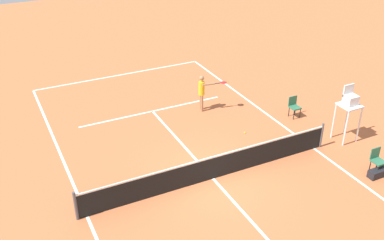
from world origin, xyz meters
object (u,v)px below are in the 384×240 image
object	(u,v)px
courtside_chair_mid	(294,106)
tennis_ball	(245,133)
player_serving	(203,90)
courtside_chair_near	(377,159)
umpire_chair	(349,105)
equipment_bag	(378,173)

from	to	relation	value
courtside_chair_mid	tennis_ball	bearing A→B (deg)	6.87
player_serving	courtside_chair_near	size ratio (longest dim) A/B	1.83
tennis_ball	umpire_chair	bearing A→B (deg)	147.01
courtside_chair_near	tennis_ball	bearing A→B (deg)	-58.03
tennis_ball	equipment_bag	size ratio (longest dim) A/B	0.09
equipment_bag	courtside_chair_mid	bearing A→B (deg)	-91.37
courtside_chair_near	courtside_chair_mid	bearing A→B (deg)	-89.71
umpire_chair	courtside_chair_near	world-z (taller)	umpire_chair
courtside_chair_near	equipment_bag	distance (m)	0.50
umpire_chair	courtside_chair_mid	distance (m)	2.83
umpire_chair	equipment_bag	bearing A→B (deg)	73.84
umpire_chair	equipment_bag	world-z (taller)	umpire_chair
tennis_ball	courtside_chair_near	bearing A→B (deg)	121.97
tennis_ball	equipment_bag	bearing A→B (deg)	119.12
tennis_ball	umpire_chair	xyz separation A→B (m)	(-3.41, 2.21, 1.57)
umpire_chair	equipment_bag	xyz separation A→B (m)	(0.74, 2.57, -1.46)
player_serving	umpire_chair	size ratio (longest dim) A/B	0.72
courtside_chair_near	courtside_chair_mid	size ratio (longest dim) A/B	1.00
umpire_chair	courtside_chair_near	size ratio (longest dim) A/B	2.54
player_serving	courtside_chair_near	xyz separation A→B (m)	(-3.45, 7.20, -0.50)
player_serving	umpire_chair	world-z (taller)	umpire_chair
player_serving	courtside_chair_mid	world-z (taller)	player_serving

